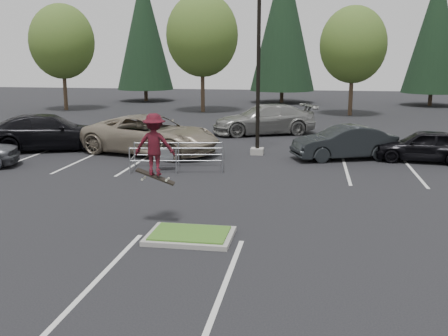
% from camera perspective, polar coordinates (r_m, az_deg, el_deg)
% --- Properties ---
extents(ground, '(120.00, 120.00, 0.00)m').
position_cam_1_polar(ground, '(13.73, -3.71, -7.63)').
color(ground, black).
rests_on(ground, ground).
extents(grass_median, '(2.20, 1.60, 0.16)m').
position_cam_1_polar(grass_median, '(13.71, -3.71, -7.32)').
color(grass_median, '#9D9992').
rests_on(grass_median, ground).
extents(stall_lines, '(22.62, 17.60, 0.01)m').
position_cam_1_polar(stall_lines, '(19.65, -3.57, -1.52)').
color(stall_lines, silver).
rests_on(stall_lines, ground).
extents(light_pole, '(0.70, 0.60, 10.12)m').
position_cam_1_polar(light_pole, '(24.70, 3.77, 11.95)').
color(light_pole, '#9D9992').
rests_on(light_pole, ground).
extents(decid_a, '(5.44, 5.44, 8.91)m').
position_cam_1_polar(decid_a, '(47.51, -17.19, 12.78)').
color(decid_a, '#38281C').
rests_on(decid_a, ground).
extents(decid_b, '(5.89, 5.89, 9.64)m').
position_cam_1_polar(decid_b, '(44.06, -2.38, 13.98)').
color(decid_b, '#38281C').
rests_on(decid_b, ground).
extents(decid_c, '(5.12, 5.12, 8.38)m').
position_cam_1_polar(decid_c, '(42.52, 13.87, 12.65)').
color(decid_c, '#38281C').
rests_on(decid_c, ground).
extents(conif_a, '(5.72, 5.72, 13.00)m').
position_cam_1_polar(conif_a, '(55.30, -8.70, 14.58)').
color(conif_a, '#38281C').
rests_on(conif_a, ground).
extents(conif_b, '(6.38, 6.38, 14.50)m').
position_cam_1_polar(conif_b, '(53.25, 6.48, 15.55)').
color(conif_b, '#38281C').
rests_on(conif_b, ground).
extents(conif_c, '(5.50, 5.50, 12.50)m').
position_cam_1_polar(conif_c, '(53.27, 22.06, 13.68)').
color(conif_c, '#38281C').
rests_on(conif_c, ground).
extents(cart_corral, '(3.95, 2.00, 1.07)m').
position_cam_1_polar(cart_corral, '(21.67, -6.23, 1.53)').
color(cart_corral, '#909398').
rests_on(cart_corral, ground).
extents(skateboarder, '(1.14, 0.71, 1.97)m').
position_cam_1_polar(skateboarder, '(14.41, -7.58, 2.49)').
color(skateboarder, black).
rests_on(skateboarder, ground).
extents(car_l_tan, '(7.22, 4.73, 1.85)m').
position_cam_1_polar(car_l_tan, '(25.40, -8.05, 3.63)').
color(car_l_tan, gray).
rests_on(car_l_tan, ground).
extents(car_l_black, '(6.66, 4.69, 1.79)m').
position_cam_1_polar(car_l_black, '(27.61, -18.73, 3.72)').
color(car_l_black, black).
rests_on(car_l_black, ground).
extents(car_r_charc, '(4.91, 3.15, 1.53)m').
position_cam_1_polar(car_r_charc, '(24.43, 12.91, 2.72)').
color(car_r_charc, black).
rests_on(car_r_charc, ground).
extents(car_r_black, '(4.40, 2.13, 1.45)m').
position_cam_1_polar(car_r_black, '(24.90, 20.97, 2.30)').
color(car_r_black, black).
rests_on(car_r_black, ground).
extents(car_far_silver, '(6.64, 4.67, 1.79)m').
position_cam_1_polar(car_far_silver, '(31.54, 4.58, 5.30)').
color(car_far_silver, gray).
rests_on(car_far_silver, ground).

